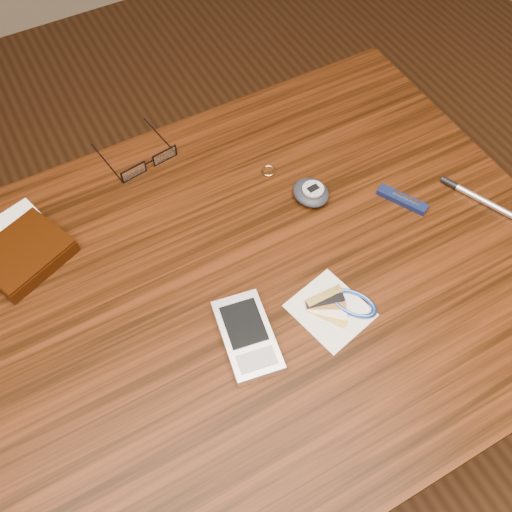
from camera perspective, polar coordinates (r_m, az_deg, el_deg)
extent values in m
plane|color=#472814|center=(1.52, -1.40, -17.52)|extent=(3.80, 3.80, 0.00)
cube|color=#391809|center=(0.84, -2.43, -3.95)|extent=(1.00, 0.70, 0.03)
cylinder|color=#4C2814|center=(1.27, 24.13, -13.73)|extent=(0.05, 0.05, 0.71)
cylinder|color=#4C2814|center=(1.43, 8.64, 5.59)|extent=(0.05, 0.05, 0.71)
cube|color=black|center=(0.91, -22.11, 0.12)|extent=(0.15, 0.14, 0.02)
cube|color=black|center=(0.90, -22.38, 0.59)|extent=(0.15, 0.14, 0.00)
cube|color=white|center=(0.96, -23.45, 2.90)|extent=(0.11, 0.08, 0.00)
cube|color=black|center=(0.96, -12.12, 8.22)|extent=(0.04, 0.01, 0.02)
cube|color=white|center=(0.96, -12.12, 8.22)|extent=(0.04, 0.01, 0.02)
cylinder|color=black|center=(1.00, -14.68, 9.00)|extent=(0.02, 0.11, 0.00)
cube|color=black|center=(0.97, -9.11, 9.88)|extent=(0.04, 0.01, 0.02)
cube|color=white|center=(0.97, -9.11, 9.88)|extent=(0.04, 0.01, 0.02)
cylinder|color=black|center=(1.02, -9.58, 11.78)|extent=(0.02, 0.11, 0.00)
cube|color=black|center=(0.96, -10.64, 9.20)|extent=(0.01, 0.00, 0.00)
torus|color=tan|center=(0.95, 1.27, 8.51)|extent=(0.03, 0.03, 0.00)
cube|color=silver|center=(0.78, -0.87, -8.02)|extent=(0.09, 0.13, 0.02)
cube|color=black|center=(0.78, -1.24, -6.75)|extent=(0.06, 0.07, 0.00)
cube|color=gray|center=(0.75, 0.08, -10.33)|extent=(0.05, 0.04, 0.00)
ellipsoid|color=black|center=(0.91, 5.51, 6.34)|extent=(0.06, 0.07, 0.02)
cylinder|color=#96999D|center=(0.90, 5.73, 6.67)|extent=(0.03, 0.03, 0.00)
cube|color=black|center=(0.90, 5.74, 6.77)|extent=(0.02, 0.01, 0.00)
cube|color=white|center=(0.81, 7.44, -5.41)|extent=(0.11, 0.12, 0.00)
torus|color=#2752AE|center=(0.82, 9.73, -4.69)|extent=(0.08, 0.08, 0.01)
cube|color=#AB8E3C|center=(0.80, 7.21, -6.02)|extent=(0.04, 0.05, 0.00)
cube|color=silver|center=(0.81, 7.12, -5.50)|extent=(0.05, 0.05, 0.00)
cube|color=#905F33|center=(0.81, 7.02, -4.99)|extent=(0.05, 0.04, 0.00)
cube|color=black|center=(0.81, 6.93, -4.47)|extent=(0.06, 0.03, 0.00)
cube|color=#AB8E3C|center=(0.81, 6.84, -3.96)|extent=(0.06, 0.01, 0.00)
cube|color=#0D133B|center=(0.94, 14.42, 5.49)|extent=(0.06, 0.08, 0.01)
cube|color=silver|center=(0.93, 14.81, 5.69)|extent=(0.03, 0.04, 0.00)
cylinder|color=silver|center=(0.98, 21.29, 5.46)|extent=(0.06, 0.12, 0.01)
cylinder|color=black|center=(0.98, 18.76, 6.95)|extent=(0.02, 0.03, 0.01)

